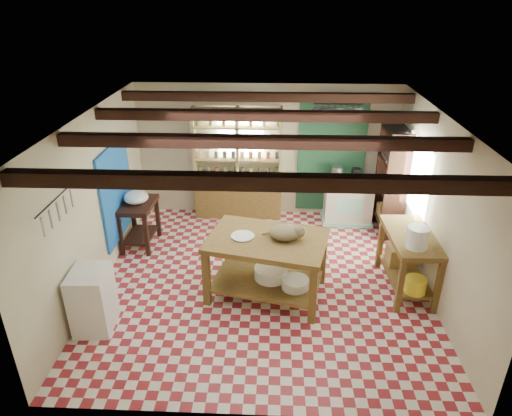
{
  "coord_description": "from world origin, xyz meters",
  "views": [
    {
      "loc": [
        0.16,
        -5.96,
        4.16
      ],
      "look_at": [
        -0.11,
        0.3,
        1.13
      ],
      "focal_mm": 32.0,
      "sensor_mm": 36.0,
      "label": 1
    }
  ],
  "objects_px": {
    "white_cabinet": "(93,300)",
    "cat": "(285,232)",
    "prep_table": "(139,224)",
    "right_counter": "(407,262)",
    "stove": "(348,200)",
    "work_table": "(267,266)"
  },
  "relations": [
    {
      "from": "stove",
      "to": "right_counter",
      "type": "relative_size",
      "value": 0.7
    },
    {
      "from": "stove",
      "to": "right_counter",
      "type": "xyz_separation_m",
      "value": [
        0.58,
        -2.21,
        0.02
      ]
    },
    {
      "from": "work_table",
      "to": "white_cabinet",
      "type": "distance_m",
      "value": 2.45
    },
    {
      "from": "stove",
      "to": "prep_table",
      "type": "height_order",
      "value": "stove"
    },
    {
      "from": "cat",
      "to": "right_counter",
      "type": "bearing_deg",
      "value": 10.14
    },
    {
      "from": "prep_table",
      "to": "work_table",
      "type": "bearing_deg",
      "value": -28.64
    },
    {
      "from": "work_table",
      "to": "prep_table",
      "type": "distance_m",
      "value": 2.64
    },
    {
      "from": "prep_table",
      "to": "right_counter",
      "type": "distance_m",
      "value": 4.52
    },
    {
      "from": "stove",
      "to": "right_counter",
      "type": "bearing_deg",
      "value": -73.53
    },
    {
      "from": "prep_table",
      "to": "right_counter",
      "type": "xyz_separation_m",
      "value": [
        4.38,
        -1.1,
        0.05
      ]
    },
    {
      "from": "work_table",
      "to": "right_counter",
      "type": "relative_size",
      "value": 1.29
    },
    {
      "from": "stove",
      "to": "cat",
      "type": "xyz_separation_m",
      "value": [
        -1.27,
        -2.45,
        0.6
      ]
    },
    {
      "from": "white_cabinet",
      "to": "right_counter",
      "type": "bearing_deg",
      "value": 10.69
    },
    {
      "from": "stove",
      "to": "white_cabinet",
      "type": "bearing_deg",
      "value": -137.46
    },
    {
      "from": "work_table",
      "to": "cat",
      "type": "relative_size",
      "value": 3.6
    },
    {
      "from": "work_table",
      "to": "prep_table",
      "type": "xyz_separation_m",
      "value": [
        -2.27,
        1.34,
        -0.06
      ]
    },
    {
      "from": "white_cabinet",
      "to": "cat",
      "type": "distance_m",
      "value": 2.76
    },
    {
      "from": "prep_table",
      "to": "cat",
      "type": "bearing_deg",
      "value": -26.18
    },
    {
      "from": "right_counter",
      "to": "stove",
      "type": "bearing_deg",
      "value": 102.95
    },
    {
      "from": "white_cabinet",
      "to": "cat",
      "type": "bearing_deg",
      "value": 15.25
    },
    {
      "from": "stove",
      "to": "prep_table",
      "type": "distance_m",
      "value": 3.95
    },
    {
      "from": "cat",
      "to": "prep_table",
      "type": "bearing_deg",
      "value": 154.87
    }
  ]
}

